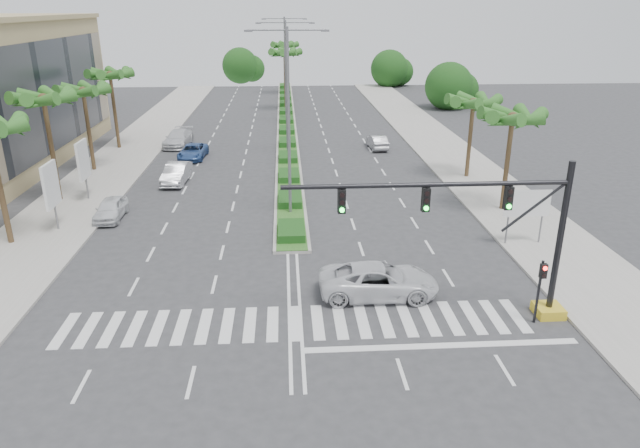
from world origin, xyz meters
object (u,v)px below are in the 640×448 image
object	(u,v)px
car_crossing	(379,280)
car_right	(377,142)
car_parked_c	(193,152)
car_parked_b	(177,173)
car_parked_d	(178,138)
car_parked_a	(111,209)

from	to	relation	value
car_crossing	car_right	world-z (taller)	car_crossing
car_parked_c	car_crossing	distance (m)	30.17
car_parked_b	car_crossing	world-z (taller)	car_crossing
car_parked_b	car_crossing	bearing A→B (deg)	-53.17
car_parked_b	car_right	size ratio (longest dim) A/B	1.13
car_parked_b	car_parked_d	distance (m)	12.97
car_crossing	car_right	xyz separation A→B (m)	(4.68, 30.12, -0.12)
car_parked_c	car_right	distance (m)	17.68
car_parked_c	car_parked_b	bearing A→B (deg)	-87.78
car_parked_d	car_right	bearing A→B (deg)	-1.35
car_parked_c	car_parked_d	xyz separation A→B (m)	(-2.19, 5.18, 0.12)
car_parked_a	car_right	distance (m)	27.62
car_parked_b	car_parked_c	size ratio (longest dim) A/B	0.99
car_parked_b	car_right	xyz separation A→B (m)	(17.64, 10.42, -0.09)
car_parked_d	car_right	distance (m)	19.79
car_parked_c	car_crossing	bearing A→B (deg)	-61.37
car_parked_b	car_crossing	distance (m)	23.58
car_parked_a	car_parked_b	distance (m)	8.53
car_parked_d	car_right	size ratio (longest dim) A/B	1.30
car_parked_b	car_parked_c	distance (m)	7.63
car_parked_b	car_crossing	xyz separation A→B (m)	(12.96, -19.71, 0.03)
car_parked_b	car_parked_c	bearing A→B (deg)	92.13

